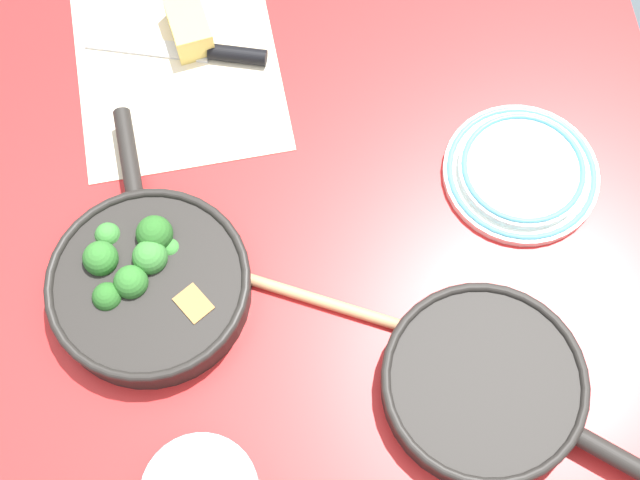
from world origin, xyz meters
The scene contains 9 objects.
ground_plane centered at (0.00, 0.00, 0.00)m, with size 14.00×14.00×0.00m, color #424C51.
dining_table_red centered at (0.00, 0.00, 0.69)m, with size 1.13×1.02×0.77m.
skillet_broccoli centered at (0.04, -0.22, 0.80)m, with size 0.39×0.26×0.08m.
skillet_eggs centered at (0.22, 0.18, 0.79)m, with size 0.30×0.36×0.04m.
wooden_spoon centered at (0.12, 0.07, 0.78)m, with size 0.19×0.38×0.02m.
parchment_sheet centered at (-0.31, -0.18, 0.77)m, with size 0.37×0.32×0.00m.
grater_knife centered at (-0.32, -0.14, 0.78)m, with size 0.09×0.27×0.02m.
cheese_block centered at (-0.36, -0.15, 0.80)m, with size 0.10×0.07×0.05m.
dinner_plate_stack centered at (-0.08, 0.28, 0.78)m, with size 0.21×0.21×0.03m.
Camera 1 is at (0.46, -0.05, 1.86)m, focal length 50.00 mm.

